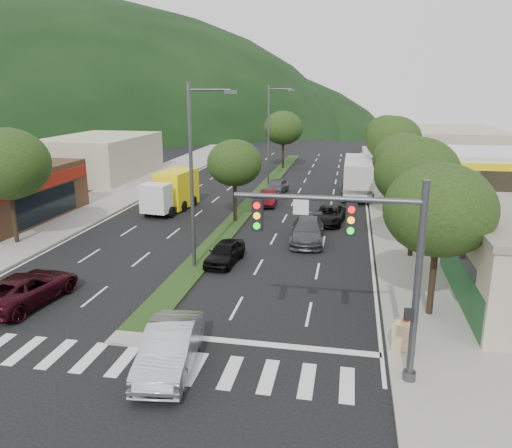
% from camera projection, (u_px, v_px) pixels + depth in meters
% --- Properties ---
extents(ground, '(160.00, 160.00, 0.00)m').
position_uv_depth(ground, '(135.00, 334.00, 20.29)').
color(ground, black).
rests_on(ground, ground).
extents(sidewalk_right, '(5.00, 90.00, 0.15)m').
position_uv_depth(sidewalk_right, '(400.00, 207.00, 41.69)').
color(sidewalk_right, gray).
rests_on(sidewalk_right, ground).
extents(sidewalk_left, '(6.00, 90.00, 0.15)m').
position_uv_depth(sidewalk_left, '(116.00, 195.00, 46.31)').
color(sidewalk_left, gray).
rests_on(sidewalk_left, ground).
extents(median, '(1.60, 56.00, 0.12)m').
position_uv_depth(median, '(259.00, 194.00, 46.80)').
color(median, '#1B3111').
rests_on(median, ground).
extents(crosswalk, '(19.00, 2.20, 0.01)m').
position_uv_depth(crosswalk, '(112.00, 360.00, 18.39)').
color(crosswalk, silver).
rests_on(crosswalk, ground).
extents(traffic_signal, '(6.12, 0.40, 7.00)m').
position_uv_depth(traffic_signal, '(369.00, 251.00, 15.97)').
color(traffic_signal, '#47494C').
rests_on(traffic_signal, ground).
extents(gas_canopy, '(12.20, 8.20, 5.25)m').
position_uv_depth(gas_canopy, '(500.00, 159.00, 36.46)').
color(gas_canopy, silver).
rests_on(gas_canopy, ground).
extents(bldg_left_far, '(9.00, 14.00, 4.60)m').
position_uv_depth(bldg_left_far, '(101.00, 157.00, 55.34)').
color(bldg_left_far, '#BCB395').
rests_on(bldg_left_far, ground).
extents(bldg_right_far, '(10.00, 16.00, 5.20)m').
position_uv_depth(bldg_right_far, '(450.00, 151.00, 57.76)').
color(bldg_right_far, '#BCB395').
rests_on(bldg_right_far, ground).
extents(hill_far, '(176.00, 132.00, 82.00)m').
position_uv_depth(hill_far, '(31.00, 124.00, 139.02)').
color(hill_far, black).
rests_on(hill_far, ground).
extents(tree_r_a, '(4.60, 4.60, 6.63)m').
position_uv_depth(tree_r_a, '(439.00, 210.00, 20.63)').
color(tree_r_a, black).
rests_on(tree_r_a, sidewalk_right).
extents(tree_r_b, '(4.80, 4.80, 6.94)m').
position_uv_depth(tree_r_b, '(417.00, 173.00, 28.15)').
color(tree_r_b, black).
rests_on(tree_r_b, sidewalk_right).
extents(tree_r_c, '(4.40, 4.40, 6.48)m').
position_uv_depth(tree_r_c, '(403.00, 159.00, 35.81)').
color(tree_r_c, black).
rests_on(tree_r_c, sidewalk_right).
extents(tree_r_d, '(5.00, 5.00, 7.17)m').
position_uv_depth(tree_r_d, '(394.00, 140.00, 45.17)').
color(tree_r_d, black).
rests_on(tree_r_d, sidewalk_right).
extents(tree_r_e, '(4.60, 4.60, 6.71)m').
position_uv_depth(tree_r_e, '(387.00, 133.00, 54.72)').
color(tree_r_e, black).
rests_on(tree_r_e, sidewalk_right).
extents(tree_med_near, '(4.00, 4.00, 6.02)m').
position_uv_depth(tree_med_near, '(235.00, 163.00, 36.18)').
color(tree_med_near, black).
rests_on(tree_med_near, median).
extents(tree_med_far, '(4.80, 4.80, 6.94)m').
position_uv_depth(tree_med_far, '(283.00, 128.00, 60.66)').
color(tree_med_far, black).
rests_on(tree_med_far, median).
extents(tree_l_a, '(5.20, 5.20, 7.25)m').
position_uv_depth(tree_l_a, '(7.00, 164.00, 30.66)').
color(tree_l_a, black).
rests_on(tree_l_a, sidewalk_left).
extents(streetlight_near, '(2.60, 0.25, 10.00)m').
position_uv_depth(streetlight_near, '(195.00, 168.00, 26.36)').
color(streetlight_near, '#47494C').
rests_on(streetlight_near, ground).
extents(streetlight_mid, '(2.60, 0.25, 10.00)m').
position_uv_depth(streetlight_mid, '(271.00, 130.00, 50.05)').
color(streetlight_mid, '#47494C').
rests_on(streetlight_mid, ground).
extents(sedan_silver, '(2.29, 5.02, 1.60)m').
position_uv_depth(sedan_silver, '(170.00, 348.00, 17.67)').
color(sedan_silver, '#AEB1B6').
rests_on(sedan_silver, ground).
extents(suv_maroon, '(3.07, 5.50, 1.45)m').
position_uv_depth(suv_maroon, '(28.00, 288.00, 23.11)').
color(suv_maroon, black).
rests_on(suv_maroon, ground).
extents(car_queue_a, '(1.88, 3.92, 1.29)m').
position_uv_depth(car_queue_a, '(225.00, 252.00, 28.39)').
color(car_queue_a, black).
rests_on(car_queue_a, ground).
extents(car_queue_b, '(2.37, 5.28, 1.50)m').
position_uv_depth(car_queue_b, '(307.00, 231.00, 32.33)').
color(car_queue_b, '#46454A').
rests_on(car_queue_b, ground).
extents(car_queue_c, '(1.71, 3.94, 1.26)m').
position_uv_depth(car_queue_c, '(268.00, 198.00, 42.60)').
color(car_queue_c, '#560E16').
rests_on(car_queue_c, ground).
extents(car_queue_d, '(2.61, 4.71, 1.25)m').
position_uv_depth(car_queue_d, '(329.00, 215.00, 36.88)').
color(car_queue_d, black).
rests_on(car_queue_d, ground).
extents(car_queue_e, '(2.09, 4.19, 1.37)m').
position_uv_depth(car_queue_e, '(277.00, 186.00, 47.33)').
color(car_queue_e, '#515257').
rests_on(car_queue_e, ground).
extents(box_truck, '(3.07, 6.54, 3.11)m').
position_uv_depth(box_truck, '(173.00, 192.00, 40.75)').
color(box_truck, white).
rests_on(box_truck, ground).
extents(motorhome, '(2.81, 8.82, 3.38)m').
position_uv_depth(motorhome, '(358.00, 176.00, 46.04)').
color(motorhome, silver).
rests_on(motorhome, ground).
extents(a_frame_sign, '(0.83, 0.90, 1.47)m').
position_uv_depth(a_frame_sign, '(402.00, 334.00, 18.61)').
color(a_frame_sign, tan).
rests_on(a_frame_sign, sidewalk_right).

